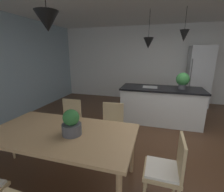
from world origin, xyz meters
TOP-DOWN VIEW (x-y plane):
  - ground_plane at (0.00, 0.00)m, footprint 10.00×8.40m
  - wall_back_kitchen at (0.00, 3.26)m, footprint 10.00×0.12m
  - dining_table at (-1.53, -1.31)m, footprint 1.89×0.99m
  - chair_far_right at (-1.11, -0.44)m, footprint 0.43×0.43m
  - chair_kitchen_end at (-0.22, -1.31)m, footprint 0.41×0.41m
  - chair_far_left at (-1.96, -0.44)m, footprint 0.40×0.40m
  - kitchen_island at (-0.27, 1.12)m, footprint 1.98×0.82m
  - refrigerator at (0.92, 2.86)m, footprint 0.69×0.67m
  - pendant_over_table at (-1.57, -1.33)m, footprint 0.26×0.26m
  - pendant_over_island_main at (-0.65, 1.12)m, footprint 0.24×0.24m
  - pendant_over_island_aux at (0.11, 1.12)m, footprint 0.20×0.20m
  - potted_plant_on_island at (0.19, 1.12)m, footprint 0.31×0.31m
  - potted_plant_on_table at (-1.36, -1.34)m, footprint 0.24×0.24m

SIDE VIEW (x-z plane):
  - ground_plane at x=0.00m, z-range -0.04..0.00m
  - kitchen_island at x=-0.27m, z-range 0.01..0.92m
  - chair_far_right at x=-1.11m, z-range 0.04..0.91m
  - chair_kitchen_end at x=-0.22m, z-range 0.04..0.91m
  - chair_far_left at x=-1.96m, z-range 0.04..0.91m
  - dining_table at x=-1.53m, z-range 0.31..1.06m
  - potted_plant_on_table at x=-1.36m, z-range 0.73..1.06m
  - refrigerator at x=0.92m, z-range 0.00..1.97m
  - potted_plant_on_island at x=0.19m, z-range 0.93..1.32m
  - wall_back_kitchen at x=0.00m, z-range 0.00..2.70m
  - pendant_over_island_main at x=-0.65m, z-range 1.54..2.40m
  - pendant_over_table at x=-1.57m, z-range 1.68..2.43m
  - pendant_over_island_aux at x=0.11m, z-range 1.75..2.47m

